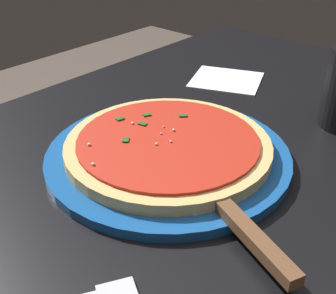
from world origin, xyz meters
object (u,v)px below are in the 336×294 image
Objects in this scene: pizza_server at (233,217)px; napkin_loose_left at (226,80)px; serving_plate at (168,155)px; pizza at (168,145)px.

napkin_loose_left is (0.36, 0.26, -0.02)m from pizza_server.
pizza_server is at bearing -112.85° from serving_plate.
pizza_server reaches higher than serving_plate.
serving_plate is 0.31m from napkin_loose_left.
napkin_loose_left is at bearing 35.70° from pizza_server.
pizza is 0.31m from napkin_loose_left.
napkin_loose_left is (0.29, 0.11, -0.01)m from serving_plate.
pizza_server is 0.44m from napkin_loose_left.
pizza_server reaches higher than napkin_loose_left.
serving_plate is 0.02m from pizza.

